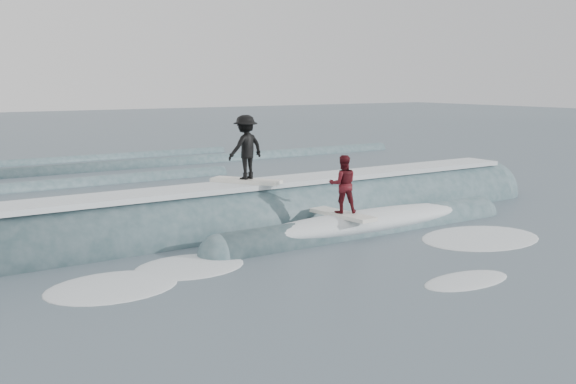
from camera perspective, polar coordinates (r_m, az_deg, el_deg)
ground at (r=15.15m, az=6.38°, el=-5.77°), size 160.00×160.00×0.00m
breaking_wave at (r=18.26m, az=-0.61°, el=-2.89°), size 20.67×4.00×2.44m
surfer_black at (r=17.65m, az=-3.78°, el=3.77°), size 1.57×1.97×1.86m
surfer_red at (r=16.88m, az=4.90°, el=0.32°), size 0.92×2.05×1.63m
whitewater at (r=15.33m, az=10.09°, el=-5.69°), size 14.37×7.40×0.10m
far_swells at (r=30.37m, az=-16.62°, el=1.75°), size 34.76×8.65×0.80m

